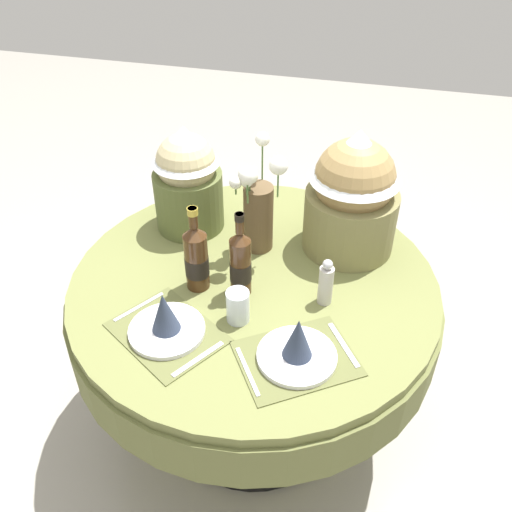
{
  "coord_description": "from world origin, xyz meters",
  "views": [
    {
      "loc": [
        0.37,
        -1.44,
        2.05
      ],
      "look_at": [
        0.0,
        0.03,
        0.86
      ],
      "focal_mm": 39.25,
      "sensor_mm": 36.0,
      "label": 1
    }
  ],
  "objects_px": {
    "dining_table": "(254,309)",
    "place_setting_right": "(297,348)",
    "tumbler_near_right": "(238,306)",
    "gift_tub_back_right": "(353,189)",
    "place_setting_left": "(166,322)",
    "flower_vase": "(258,206)",
    "pepper_mill": "(326,283)",
    "gift_tub_back_left": "(187,175)",
    "wine_bottle_left": "(240,263)",
    "wine_bottle_centre": "(196,257)"
  },
  "relations": [
    {
      "from": "dining_table",
      "to": "place_setting_right",
      "type": "distance_m",
      "value": 0.43
    },
    {
      "from": "place_setting_right",
      "to": "tumbler_near_right",
      "type": "xyz_separation_m",
      "value": [
        -0.22,
        0.12,
        0.01
      ]
    },
    {
      "from": "dining_table",
      "to": "gift_tub_back_right",
      "type": "relative_size",
      "value": 2.78
    },
    {
      "from": "place_setting_left",
      "to": "flower_vase",
      "type": "xyz_separation_m",
      "value": [
        0.17,
        0.5,
        0.14
      ]
    },
    {
      "from": "place_setting_left",
      "to": "gift_tub_back_right",
      "type": "height_order",
      "value": "gift_tub_back_right"
    },
    {
      "from": "pepper_mill",
      "to": "gift_tub_back_left",
      "type": "bearing_deg",
      "value": 151.4
    },
    {
      "from": "wine_bottle_left",
      "to": "tumbler_near_right",
      "type": "xyz_separation_m",
      "value": [
        0.03,
        -0.13,
        -0.07
      ]
    },
    {
      "from": "place_setting_left",
      "to": "place_setting_right",
      "type": "distance_m",
      "value": 0.41
    },
    {
      "from": "place_setting_right",
      "to": "gift_tub_back_right",
      "type": "height_order",
      "value": "gift_tub_back_right"
    },
    {
      "from": "wine_bottle_left",
      "to": "gift_tub_back_left",
      "type": "distance_m",
      "value": 0.46
    },
    {
      "from": "place_setting_right",
      "to": "wine_bottle_centre",
      "type": "height_order",
      "value": "wine_bottle_centre"
    },
    {
      "from": "place_setting_left",
      "to": "flower_vase",
      "type": "distance_m",
      "value": 0.54
    },
    {
      "from": "flower_vase",
      "to": "gift_tub_back_left",
      "type": "height_order",
      "value": "flower_vase"
    },
    {
      "from": "place_setting_left",
      "to": "wine_bottle_centre",
      "type": "height_order",
      "value": "wine_bottle_centre"
    },
    {
      "from": "place_setting_left",
      "to": "gift_tub_back_right",
      "type": "bearing_deg",
      "value": 50.57
    },
    {
      "from": "place_setting_left",
      "to": "place_setting_right",
      "type": "bearing_deg",
      "value": -0.81
    },
    {
      "from": "place_setting_left",
      "to": "tumbler_near_right",
      "type": "height_order",
      "value": "place_setting_left"
    },
    {
      "from": "wine_bottle_left",
      "to": "gift_tub_back_right",
      "type": "relative_size",
      "value": 0.67
    },
    {
      "from": "flower_vase",
      "to": "gift_tub_back_left",
      "type": "distance_m",
      "value": 0.31
    },
    {
      "from": "place_setting_right",
      "to": "tumbler_near_right",
      "type": "distance_m",
      "value": 0.25
    },
    {
      "from": "tumbler_near_right",
      "to": "gift_tub_back_left",
      "type": "distance_m",
      "value": 0.59
    },
    {
      "from": "wine_bottle_left",
      "to": "tumbler_near_right",
      "type": "relative_size",
      "value": 2.79
    },
    {
      "from": "flower_vase",
      "to": "place_setting_right",
      "type": "bearing_deg",
      "value": -63.94
    },
    {
      "from": "gift_tub_back_right",
      "to": "flower_vase",
      "type": "bearing_deg",
      "value": -162.73
    },
    {
      "from": "tumbler_near_right",
      "to": "gift_tub_back_left",
      "type": "xyz_separation_m",
      "value": [
        -0.32,
        0.47,
        0.17
      ]
    },
    {
      "from": "dining_table",
      "to": "place_setting_left",
      "type": "xyz_separation_m",
      "value": [
        -0.2,
        -0.32,
        0.19
      ]
    },
    {
      "from": "place_setting_left",
      "to": "wine_bottle_centre",
      "type": "relative_size",
      "value": 1.34
    },
    {
      "from": "place_setting_right",
      "to": "gift_tub_back_right",
      "type": "distance_m",
      "value": 0.64
    },
    {
      "from": "flower_vase",
      "to": "gift_tub_back_left",
      "type": "relative_size",
      "value": 1.04
    },
    {
      "from": "wine_bottle_left",
      "to": "gift_tub_back_right",
      "type": "bearing_deg",
      "value": 47.79
    },
    {
      "from": "place_setting_left",
      "to": "tumbler_near_right",
      "type": "xyz_separation_m",
      "value": [
        0.2,
        0.11,
        0.01
      ]
    },
    {
      "from": "gift_tub_back_right",
      "to": "place_setting_left",
      "type": "bearing_deg",
      "value": -129.43
    },
    {
      "from": "wine_bottle_left",
      "to": "gift_tub_back_left",
      "type": "height_order",
      "value": "gift_tub_back_left"
    },
    {
      "from": "wine_bottle_left",
      "to": "gift_tub_back_left",
      "type": "relative_size",
      "value": 0.75
    },
    {
      "from": "dining_table",
      "to": "place_setting_right",
      "type": "bearing_deg",
      "value": -56.27
    },
    {
      "from": "place_setting_right",
      "to": "flower_vase",
      "type": "distance_m",
      "value": 0.58
    },
    {
      "from": "dining_table",
      "to": "pepper_mill",
      "type": "distance_m",
      "value": 0.34
    },
    {
      "from": "flower_vase",
      "to": "wine_bottle_centre",
      "type": "relative_size",
      "value": 1.38
    },
    {
      "from": "place_setting_left",
      "to": "gift_tub_back_right",
      "type": "relative_size",
      "value": 0.9
    },
    {
      "from": "pepper_mill",
      "to": "gift_tub_back_right",
      "type": "bearing_deg",
      "value": 84.01
    },
    {
      "from": "dining_table",
      "to": "place_setting_left",
      "type": "relative_size",
      "value": 3.08
    },
    {
      "from": "wine_bottle_left",
      "to": "tumbler_near_right",
      "type": "bearing_deg",
      "value": -78.81
    },
    {
      "from": "tumbler_near_right",
      "to": "pepper_mill",
      "type": "height_order",
      "value": "pepper_mill"
    },
    {
      "from": "wine_bottle_centre",
      "to": "tumbler_near_right",
      "type": "height_order",
      "value": "wine_bottle_centre"
    },
    {
      "from": "dining_table",
      "to": "wine_bottle_centre",
      "type": "xyz_separation_m",
      "value": [
        -0.18,
        -0.08,
        0.26
      ]
    },
    {
      "from": "dining_table",
      "to": "wine_bottle_centre",
      "type": "distance_m",
      "value": 0.33
    },
    {
      "from": "place_setting_left",
      "to": "place_setting_right",
      "type": "height_order",
      "value": "same"
    },
    {
      "from": "wine_bottle_centre",
      "to": "gift_tub_back_right",
      "type": "distance_m",
      "value": 0.6
    },
    {
      "from": "dining_table",
      "to": "place_setting_right",
      "type": "xyz_separation_m",
      "value": [
        0.21,
        -0.32,
        0.19
      ]
    },
    {
      "from": "place_setting_left",
      "to": "pepper_mill",
      "type": "relative_size",
      "value": 2.43
    }
  ]
}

